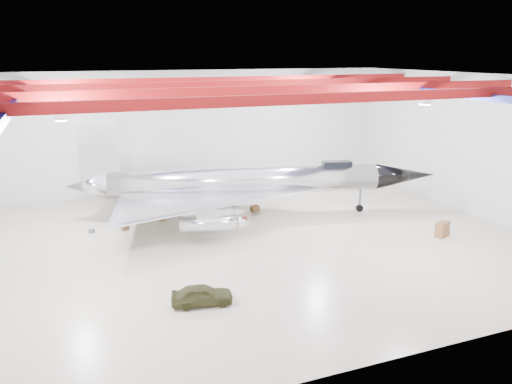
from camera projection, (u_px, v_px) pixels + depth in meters
name	position (u px, v px, depth m)	size (l,w,h in m)	color
floor	(233.00, 244.00, 33.76)	(40.00, 40.00, 0.00)	beige
wall_back	(180.00, 132.00, 45.75)	(40.00, 40.00, 0.00)	silver
wall_right	(473.00, 145.00, 39.24)	(30.00, 30.00, 0.00)	silver
ceiling	(231.00, 78.00, 30.80)	(40.00, 40.00, 0.00)	#0A0F38
ceiling_structure	(231.00, 89.00, 30.98)	(39.50, 29.50, 1.08)	maroon
jet_aircraft	(245.00, 185.00, 38.75)	(28.70, 19.99, 7.93)	silver
jeep	(202.00, 295.00, 25.48)	(1.26, 3.14, 1.07)	#39391C
desk	(442.00, 229.00, 34.95)	(1.16, 0.58, 1.06)	brown
crate_ply	(125.00, 227.00, 36.39)	(0.54, 0.43, 0.38)	olive
engine_drum	(220.00, 220.00, 37.84)	(0.49, 0.49, 0.44)	#59595B
parts_bin	(255.00, 208.00, 40.72)	(0.65, 0.52, 0.46)	olive
crate_small	(92.00, 231.00, 35.81)	(0.37, 0.30, 0.26)	#59595B
tool_chest	(245.00, 219.00, 38.21)	(0.39, 0.39, 0.35)	maroon
oil_barrel	(162.00, 218.00, 38.46)	(0.53, 0.42, 0.37)	olive
spares_box	(226.00, 206.00, 41.63)	(0.40, 0.40, 0.36)	#59595B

